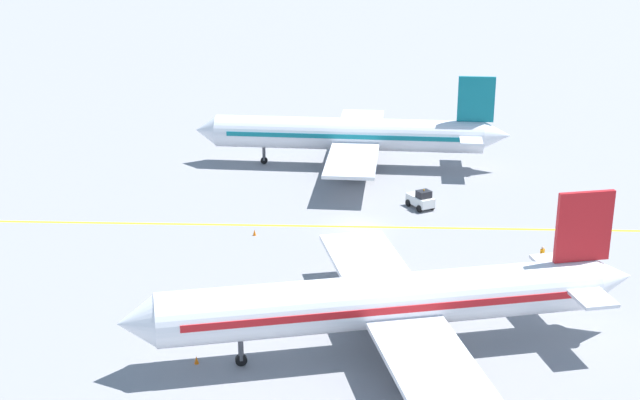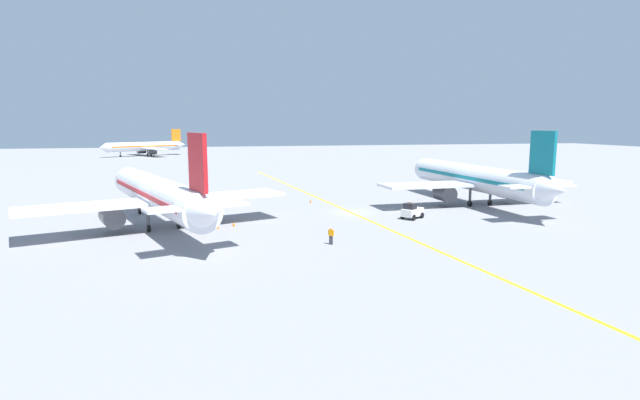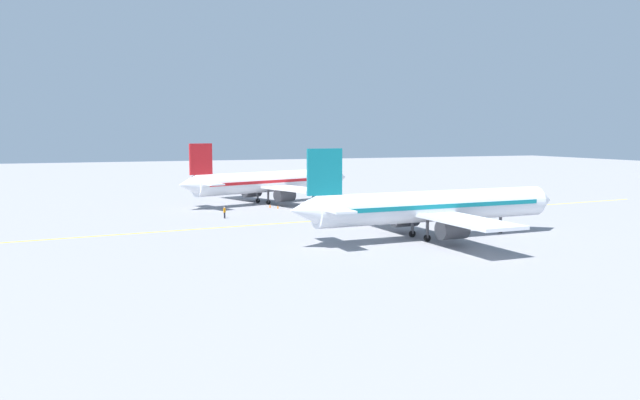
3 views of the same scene
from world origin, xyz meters
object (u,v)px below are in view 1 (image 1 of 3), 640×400
baggage_tug_white (421,200)px  airplane_at_gate (389,302)px  traffic_cone_by_wingtip (419,309)px  traffic_cone_mid_apron (409,298)px  traffic_cone_far_edge (196,360)px  ground_crew_worker (542,255)px  airplane_adjacent_stand (352,135)px  traffic_cone_near_nose (255,233)px

baggage_tug_white → airplane_at_gate: bearing=177.5°
baggage_tug_white → traffic_cone_by_wingtip: size_ratio=6.01×
traffic_cone_mid_apron → traffic_cone_far_edge: bearing=130.0°
ground_crew_worker → traffic_cone_mid_apron: ground_crew_worker is taller
airplane_adjacent_stand → traffic_cone_far_edge: airplane_adjacent_stand is taller
airplane_adjacent_stand → baggage_tug_white: size_ratio=10.74×
traffic_cone_near_nose → traffic_cone_far_edge: bearing=-177.6°
baggage_tug_white → ground_crew_worker: (-12.79, -10.47, 0.01)m
airplane_adjacent_stand → ground_crew_worker: bearing=-144.1°
baggage_tug_white → ground_crew_worker: baggage_tug_white is taller
airplane_at_gate → ground_crew_worker: (16.46, -11.75, -2.80)m
airplane_at_gate → traffic_cone_by_wingtip: size_ratio=62.79×
airplane_adjacent_stand → traffic_cone_mid_apron: airplane_adjacent_stand is taller
airplane_adjacent_stand → traffic_cone_mid_apron: 35.42m
traffic_cone_by_wingtip → traffic_cone_far_edge: same height
baggage_tug_white → traffic_cone_by_wingtip: baggage_tug_white is taller
airplane_adjacent_stand → traffic_cone_far_edge: size_ratio=64.54×
traffic_cone_near_nose → traffic_cone_mid_apron: same height
traffic_cone_mid_apron → traffic_cone_by_wingtip: (-1.77, -0.81, 0.00)m
baggage_tug_white → airplane_adjacent_stand: bearing=32.3°
traffic_cone_mid_apron → traffic_cone_by_wingtip: same height
ground_crew_worker → traffic_cone_near_nose: bearing=82.4°
traffic_cone_mid_apron → traffic_cone_near_nose: bearing=50.7°
airplane_adjacent_stand → traffic_cone_by_wingtip: (-36.10, -8.83, -3.43)m
traffic_cone_by_wingtip → traffic_cone_far_edge: bearing=123.8°
airplane_adjacent_stand → traffic_cone_near_nose: (-22.45, 6.52, -3.43)m
ground_crew_worker → traffic_cone_by_wingtip: size_ratio=3.05×
baggage_tug_white → traffic_cone_near_nose: size_ratio=6.01×
baggage_tug_white → traffic_cone_mid_apron: size_ratio=6.01×
airplane_adjacent_stand → ground_crew_worker: (-25.82, -18.69, -2.80)m
airplane_adjacent_stand → ground_crew_worker: size_ratio=21.13×
airplane_adjacent_stand → ground_crew_worker: airplane_adjacent_stand is taller
ground_crew_worker → traffic_cone_near_nose: ground_crew_worker is taller
traffic_cone_near_nose → baggage_tug_white: bearing=-57.4°
ground_crew_worker → traffic_cone_near_nose: size_ratio=3.05×
traffic_cone_by_wingtip → traffic_cone_far_edge: size_ratio=1.00×
airplane_at_gate → traffic_cone_by_wingtip: bearing=-16.9°
traffic_cone_far_edge → traffic_cone_by_wingtip: bearing=-56.2°
airplane_at_gate → traffic_cone_by_wingtip: (6.18, -1.88, -3.43)m
airplane_adjacent_stand → traffic_cone_mid_apron: (-34.33, -8.01, -3.43)m
airplane_at_gate → traffic_cone_near_nose: (19.83, 13.46, -3.43)m
traffic_cone_mid_apron → traffic_cone_far_edge: 17.72m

